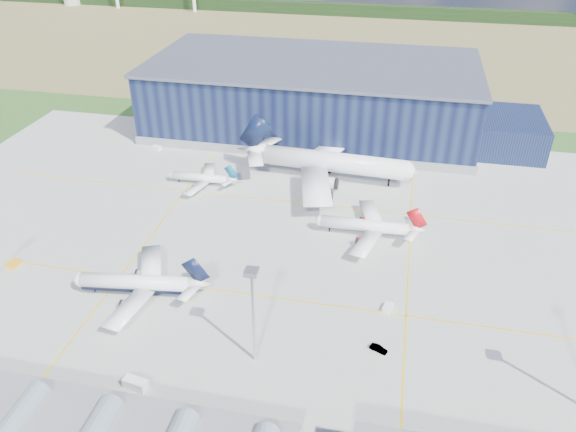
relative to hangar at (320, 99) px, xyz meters
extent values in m
plane|color=#29541F|center=(-2.81, -94.80, -11.62)|extent=(600.00, 600.00, 0.00)
cube|color=gray|center=(-2.81, -84.80, -11.59)|extent=(220.00, 160.00, 0.06)
cube|color=yellow|center=(-2.81, -104.80, -11.54)|extent=(180.00, 0.40, 0.02)
cube|color=yellow|center=(-2.81, -59.80, -11.54)|extent=(180.00, 0.40, 0.02)
cube|color=yellow|center=(-32.81, -84.80, -11.54)|extent=(0.40, 120.00, 0.02)
cube|color=yellow|center=(37.19, -84.80, -11.54)|extent=(0.40, 120.00, 0.02)
cube|color=olive|center=(-2.81, 125.20, -11.62)|extent=(600.00, 220.00, 0.01)
cube|color=black|center=(-2.81, 205.20, -7.62)|extent=(600.00, 8.00, 8.00)
cube|color=black|center=(-2.81, 0.20, 0.88)|extent=(120.00, 60.00, 25.00)
cube|color=gray|center=(-2.81, 0.20, -10.02)|extent=(121.00, 61.00, 3.20)
cube|color=#515566|center=(-2.81, 0.20, 13.88)|extent=(122.00, 62.00, 1.20)
cube|color=black|center=(69.19, -4.80, -5.62)|extent=(24.00, 30.00, 12.00)
cylinder|color=gray|center=(-26.81, -154.80, -5.22)|extent=(4.40, 18.00, 4.40)
cylinder|color=silver|center=(7.19, -124.80, -0.62)|extent=(0.70, 0.70, 22.00)
cube|color=silver|center=(7.19, -124.80, 10.88)|extent=(2.60, 2.60, 1.00)
cube|color=#F7A015|center=(-61.23, -106.50, -10.93)|extent=(2.23, 3.42, 1.37)
cube|color=white|center=(-13.61, -136.80, -10.56)|extent=(5.15, 3.00, 2.11)
cube|color=white|center=(32.98, -103.54, -10.99)|extent=(2.62, 3.31, 1.26)
cube|color=#F7A015|center=(-7.96, -32.80, -10.84)|extent=(3.47, 4.14, 1.55)
cube|color=white|center=(-54.02, -32.80, -10.92)|extent=(3.75, 3.11, 1.39)
imported|color=#99999E|center=(31.83, -117.12, -10.99)|extent=(4.00, 2.69, 1.25)
camera|label=1|loc=(31.06, -204.65, 73.87)|focal=35.00mm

